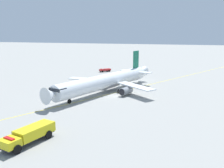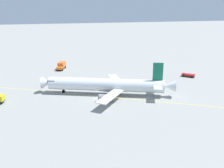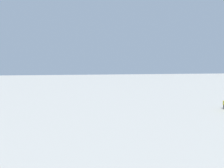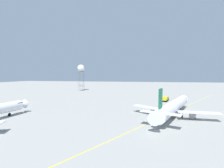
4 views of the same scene
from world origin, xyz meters
TOP-DOWN VIEW (x-y plane):
  - ground_plane at (0.00, 0.00)m, footprint 600.00×600.00m
  - airliner_main at (-3.28, 3.58)m, footprint 29.10×42.77m
  - ops_pickup_truck at (-16.41, 40.09)m, footprint 4.76×5.10m
  - catering_truck_truck at (-41.10, -9.59)m, footprint 7.71×4.64m
  - taxiway_centreline at (1.05, 6.91)m, footprint 83.96×160.98m

SIDE VIEW (x-z plane):
  - ground_plane at x=0.00m, z-range 0.00..0.00m
  - taxiway_centreline at x=1.05m, z-range 0.00..0.01m
  - ops_pickup_truck at x=-16.41m, z-range 0.10..1.51m
  - catering_truck_truck at x=-41.10m, z-range 0.11..3.21m
  - airliner_main at x=-3.28m, z-range -2.41..8.72m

